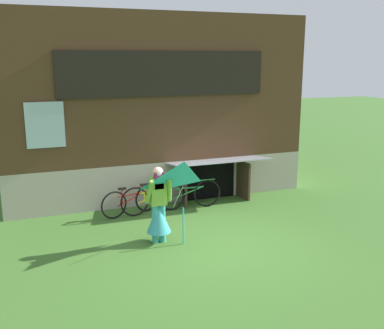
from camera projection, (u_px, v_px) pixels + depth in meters
name	position (u px, v px, depth m)	size (l,w,h in m)	color
ground_plane	(209.00, 244.00, 9.73)	(60.00, 60.00, 0.00)	#3D6B28
log_house	(141.00, 102.00, 14.26)	(8.31, 6.33, 5.03)	#ADA393
person	(159.00, 211.00, 9.67)	(0.61, 0.53, 1.66)	teal
kite	(185.00, 184.00, 9.13)	(1.10, 1.04, 1.77)	#2DB2CC
bicycle_green	(189.00, 194.00, 11.92)	(1.76, 0.13, 0.80)	black
bicycle_yellow	(154.00, 198.00, 11.58)	(1.77, 0.25, 0.81)	black
bicycle_red	(131.00, 201.00, 11.44)	(1.60, 0.50, 0.75)	black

